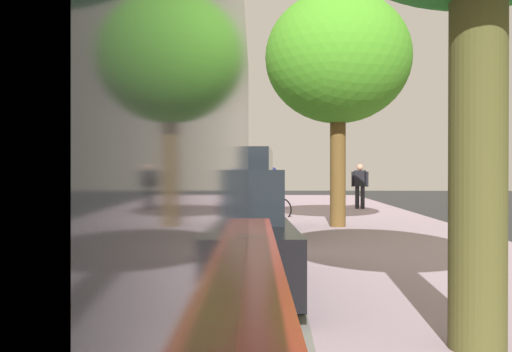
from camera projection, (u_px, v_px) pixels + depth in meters
name	position (u px, v px, depth m)	size (l,w,h in m)	color
ground	(193.00, 231.00, 14.84)	(58.59, 58.59, 0.00)	#2E2E2E
sidewalk	(372.00, 228.00, 14.71)	(4.27, 36.62, 0.13)	#AA91A1
curb_edge	(283.00, 228.00, 14.77)	(0.16, 36.62, 0.13)	gray
lane_stripe_centre	(64.00, 232.00, 14.53)	(0.14, 35.80, 0.01)	white
lane_stripe_bike_edge	(225.00, 230.00, 14.82)	(0.12, 36.62, 0.01)	white
parked_sedan_black_second	(215.00, 233.00, 7.23)	(2.03, 4.49, 1.52)	black
parked_suv_grey_mid	(234.00, 192.00, 13.21)	(2.05, 4.74, 1.99)	slate
parked_sedan_white_far	(252.00, 190.00, 23.33)	(2.07, 4.51, 1.52)	white
bicycle_at_curb	(266.00, 208.00, 17.79)	(1.54, 0.89, 0.76)	black
cyclist_with_backpack	(273.00, 189.00, 17.31)	(0.55, 0.54, 1.61)	#C6B284
street_tree_mid_block	(338.00, 59.00, 14.46)	(3.57, 3.57, 5.76)	brown
pedestrian_on_phone	(360.00, 184.00, 21.21)	(0.58, 0.36, 1.61)	black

